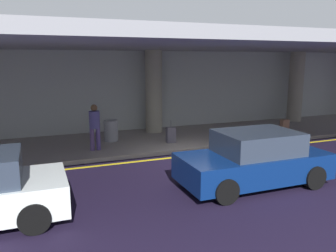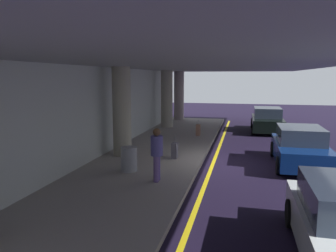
# 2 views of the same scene
# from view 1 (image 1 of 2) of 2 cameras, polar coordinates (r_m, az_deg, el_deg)

# --- Properties ---
(ground_plane) EXTENTS (60.00, 60.00, 0.00)m
(ground_plane) POSITION_cam_1_polar(r_m,az_deg,el_deg) (11.83, 4.66, -5.74)
(ground_plane) COLOR black
(sidewalk) EXTENTS (26.00, 4.20, 0.15)m
(sidewalk) POSITION_cam_1_polar(r_m,az_deg,el_deg) (14.57, -0.67, -2.20)
(sidewalk) COLOR gray
(sidewalk) RESTS_ON ground
(lane_stripe_yellow) EXTENTS (26.00, 0.14, 0.01)m
(lane_stripe_yellow) POSITION_cam_1_polar(r_m,az_deg,el_deg) (12.35, 3.43, -4.98)
(lane_stripe_yellow) COLOR yellow
(lane_stripe_yellow) RESTS_ON ground
(support_column_left_mid) EXTENTS (0.76, 0.76, 3.65)m
(support_column_left_mid) POSITION_cam_1_polar(r_m,az_deg,el_deg) (15.46, -2.37, 5.70)
(support_column_left_mid) COLOR gray
(support_column_left_mid) RESTS_ON sidewalk
(support_column_center) EXTENTS (0.76, 0.76, 3.65)m
(support_column_center) POSITION_cam_1_polar(r_m,az_deg,el_deg) (19.56, 20.52, 6.13)
(support_column_center) COLOR gray
(support_column_center) RESTS_ON sidewalk
(ceiling_overhang) EXTENTS (28.00, 13.20, 0.30)m
(ceiling_overhang) POSITION_cam_1_polar(r_m,az_deg,el_deg) (13.73, 0.05, 13.30)
(ceiling_overhang) COLOR gray
(ceiling_overhang) RESTS_ON support_column_far_left
(terminal_back_wall) EXTENTS (26.00, 0.30, 3.80)m
(terminal_back_wall) POSITION_cam_1_polar(r_m,az_deg,el_deg) (16.38, -3.48, 5.72)
(terminal_back_wall) COLOR #B2B8B4
(terminal_back_wall) RESTS_ON ground
(car_navy) EXTENTS (4.10, 1.92, 1.50)m
(car_navy) POSITION_cam_1_polar(r_m,az_deg,el_deg) (9.67, 14.16, -5.48)
(car_navy) COLOR navy
(car_navy) RESTS_ON ground
(traveler_with_luggage) EXTENTS (0.38, 0.38, 1.68)m
(traveler_with_luggage) POSITION_cam_1_polar(r_m,az_deg,el_deg) (12.60, -12.13, 0.30)
(traveler_with_luggage) COLOR #584379
(traveler_with_luggage) RESTS_ON sidewalk
(suitcase_upright_primary) EXTENTS (0.36, 0.22, 0.90)m
(suitcase_upright_primary) POSITION_cam_1_polar(r_m,az_deg,el_deg) (13.58, 0.48, -1.50)
(suitcase_upright_primary) COLOR #575360
(suitcase_upright_primary) RESTS_ON sidewalk
(suitcase_upright_secondary) EXTENTS (0.36, 0.22, 0.90)m
(suitcase_upright_secondary) POSITION_cam_1_polar(r_m,az_deg,el_deg) (16.21, 18.84, -0.04)
(suitcase_upright_secondary) COLOR #94664F
(suitcase_upright_secondary) RESTS_ON sidewalk
(trash_bin_steel) EXTENTS (0.56, 0.56, 0.85)m
(trash_bin_steel) POSITION_cam_1_polar(r_m,az_deg,el_deg) (14.04, -9.47, -0.76)
(trash_bin_steel) COLOR gray
(trash_bin_steel) RESTS_ON sidewalk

